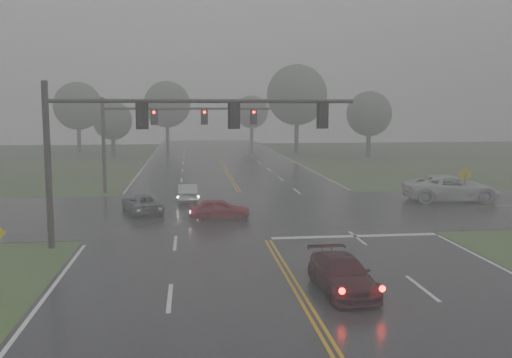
{
  "coord_description": "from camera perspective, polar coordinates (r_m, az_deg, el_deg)",
  "views": [
    {
      "loc": [
        -3.76,
        -13.04,
        6.49
      ],
      "look_at": [
        -0.35,
        16.0,
        2.81
      ],
      "focal_mm": 40.0,
      "sensor_mm": 36.0,
      "label": 1
    }
  ],
  "objects": [
    {
      "name": "cross_street",
      "position": [
        35.83,
        -0.56,
        -3.27
      ],
      "size": [
        120.0,
        14.0,
        0.02
      ],
      "primitive_type": "cube",
      "color": "black",
      "rests_on": "ground"
    },
    {
      "name": "signal_gantry_near",
      "position": [
        26.96,
        -10.93,
        4.77
      ],
      "size": [
        14.42,
        0.34,
        7.69
      ],
      "color": "black",
      "rests_on": "ground"
    },
    {
      "name": "sign_diamond_east",
      "position": [
        41.22,
        20.18,
        0.06
      ],
      "size": [
        1.04,
        0.21,
        2.53
      ],
      "rotation": [
        0.0,
        0.0,
        -0.17
      ],
      "color": "black",
      "rests_on": "ground"
    },
    {
      "name": "sedan_silver",
      "position": [
        39.74,
        -6.84,
        -2.28
      ],
      "size": [
        1.4,
        3.78,
        1.23
      ],
      "primitive_type": "imported",
      "rotation": [
        0.0,
        0.0,
        3.17
      ],
      "color": "#B2B6BB",
      "rests_on": "ground"
    },
    {
      "name": "car_grey",
      "position": [
        36.04,
        -11.32,
        -3.35
      ],
      "size": [
        3.08,
        4.58,
        1.17
      ],
      "primitive_type": "imported",
      "rotation": [
        0.0,
        0.0,
        3.44
      ],
      "color": "#505257",
      "rests_on": "ground"
    },
    {
      "name": "sedan_red",
      "position": [
        33.36,
        -3.67,
        -4.07
      ],
      "size": [
        3.57,
        1.47,
        1.21
      ],
      "primitive_type": "imported",
      "rotation": [
        0.0,
        0.0,
        1.56
      ],
      "color": "maroon",
      "rests_on": "ground"
    },
    {
      "name": "signal_gantry_far",
      "position": [
        44.23,
        -9.95,
        5.26
      ],
      "size": [
        12.85,
        0.37,
        7.26
      ],
      "color": "black",
      "rests_on": "ground"
    },
    {
      "name": "pickup_white",
      "position": [
        41.92,
        18.9,
        -2.13
      ],
      "size": [
        6.69,
        3.48,
        1.8
      ],
      "primitive_type": "imported",
      "rotation": [
        0.0,
        0.0,
        1.49
      ],
      "color": "silver",
      "rests_on": "ground"
    },
    {
      "name": "sedan_maroon",
      "position": [
        20.81,
        8.59,
        -11.08
      ],
      "size": [
        1.94,
        4.35,
        1.24
      ],
      "primitive_type": "imported",
      "rotation": [
        0.0,
        0.0,
        0.05
      ],
      "color": "#34090F",
      "rests_on": "ground"
    },
    {
      "name": "stop_bar",
      "position": [
        29.38,
        9.86,
        -5.7
      ],
      "size": [
        8.5,
        0.5,
        0.01
      ],
      "primitive_type": "cube",
      "color": "silver",
      "rests_on": "ground"
    },
    {
      "name": "tree_nw_a",
      "position": [
        75.69,
        -14.16,
        5.66
      ],
      "size": [
        4.97,
        4.97,
        7.3
      ],
      "color": "#372C23",
      "rests_on": "ground"
    },
    {
      "name": "tree_n_mid",
      "position": [
        90.02,
        -8.9,
        7.38
      ],
      "size": [
        7.2,
        7.2,
        10.58
      ],
      "color": "#372C23",
      "rests_on": "ground"
    },
    {
      "name": "tree_nw_b",
      "position": [
        86.98,
        -17.39,
        6.97
      ],
      "size": [
        6.92,
        6.92,
        10.16
      ],
      "color": "#372C23",
      "rests_on": "ground"
    },
    {
      "name": "tree_ne_a",
      "position": [
        80.9,
        4.1,
        8.38
      ],
      "size": [
        8.51,
        8.51,
        12.51
      ],
      "color": "#372C23",
      "rests_on": "ground"
    },
    {
      "name": "main_road",
      "position": [
        33.88,
        -0.2,
        -3.88
      ],
      "size": [
        18.0,
        160.0,
        0.02
      ],
      "primitive_type": "cube",
      "color": "black",
      "rests_on": "ground"
    },
    {
      "name": "tree_n_far",
      "position": [
        102.66,
        -0.44,
        6.72
      ],
      "size": [
        5.9,
        5.9,
        8.67
      ],
      "color": "#372C23",
      "rests_on": "ground"
    },
    {
      "name": "tree_e_near",
      "position": [
        75.78,
        11.25,
        6.39
      ],
      "size": [
        5.86,
        5.86,
        8.6
      ],
      "color": "#372C23",
      "rests_on": "ground"
    }
  ]
}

